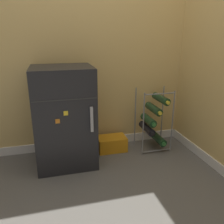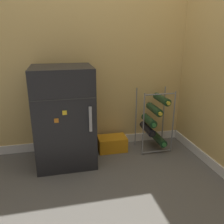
% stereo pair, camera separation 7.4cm
% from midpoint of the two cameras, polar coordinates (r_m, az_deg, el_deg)
% --- Properties ---
extents(ground_plane, '(14.00, 14.00, 0.00)m').
position_cam_midpoint_polar(ground_plane, '(2.25, 4.33, -13.66)').
color(ground_plane, '#56544F').
extents(wall_back, '(6.59, 0.07, 2.50)m').
position_cam_midpoint_polar(wall_back, '(2.50, 0.72, 19.45)').
color(wall_back, tan).
rests_on(wall_back, ground_plane).
extents(mini_fridge, '(0.54, 0.50, 0.92)m').
position_cam_midpoint_polar(mini_fridge, '(2.23, -10.46, -1.08)').
color(mini_fridge, black).
rests_on(mini_fridge, ground_plane).
extents(wine_rack, '(0.33, 0.31, 0.66)m').
position_cam_midpoint_polar(wine_rack, '(2.53, 10.99, -1.94)').
color(wine_rack, slate).
rests_on(wine_rack, ground_plane).
extents(soda_box, '(0.30, 0.20, 0.15)m').
position_cam_midpoint_polar(soda_box, '(2.55, 0.87, -7.60)').
color(soda_box, orange).
rests_on(soda_box, ground_plane).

